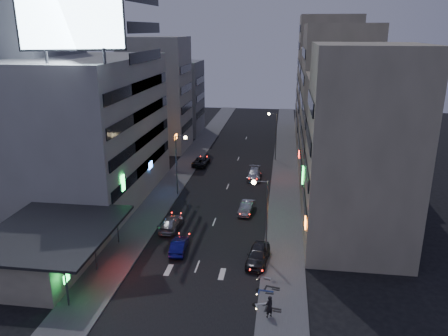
% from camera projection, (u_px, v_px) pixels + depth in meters
% --- Properties ---
extents(ground, '(180.00, 180.00, 0.00)m').
position_uv_depth(ground, '(188.00, 291.00, 37.13)').
color(ground, black).
rests_on(ground, ground).
extents(sidewalk_left, '(4.00, 120.00, 0.12)m').
position_uv_depth(sidewalk_left, '(179.00, 175.00, 66.47)').
color(sidewalk_left, '#4C4C4F').
rests_on(sidewalk_left, ground).
extents(sidewalk_right, '(4.00, 120.00, 0.12)m').
position_uv_depth(sidewalk_right, '(285.00, 179.00, 64.36)').
color(sidewalk_right, '#4C4C4F').
rests_on(sidewalk_right, ground).
extents(food_court, '(11.00, 13.00, 3.88)m').
position_uv_depth(food_court, '(45.00, 248.00, 40.25)').
color(food_court, '#B7AB8F').
rests_on(food_court, ground).
extents(white_building, '(14.00, 24.00, 18.00)m').
position_uv_depth(white_building, '(90.00, 130.00, 55.51)').
color(white_building, '#A7A6A2').
rests_on(white_building, ground).
extents(grey_tower, '(10.00, 14.00, 34.00)m').
position_uv_depth(grey_tower, '(28.00, 63.00, 57.09)').
color(grey_tower, gray).
rests_on(grey_tower, ground).
extents(shophouse_near, '(10.00, 11.00, 20.00)m').
position_uv_depth(shophouse_near, '(361.00, 151.00, 42.02)').
color(shophouse_near, '#B7AB8F').
rests_on(shophouse_near, ground).
extents(shophouse_mid, '(11.00, 12.00, 16.00)m').
position_uv_depth(shophouse_mid, '(349.00, 142.00, 53.41)').
color(shophouse_mid, gray).
rests_on(shophouse_mid, ground).
extents(shophouse_far, '(10.00, 14.00, 22.00)m').
position_uv_depth(shophouse_far, '(336.00, 101.00, 64.83)').
color(shophouse_far, '#B7AB8F').
rests_on(shophouse_far, ground).
extents(far_left_a, '(11.00, 10.00, 20.00)m').
position_uv_depth(far_left_a, '(156.00, 94.00, 78.59)').
color(far_left_a, '#A7A6A2').
rests_on(far_left_a, ground).
extents(far_left_b, '(12.00, 10.00, 15.00)m').
position_uv_depth(far_left_b, '(172.00, 98.00, 91.69)').
color(far_left_b, gray).
rests_on(far_left_b, ground).
extents(far_right_a, '(11.00, 12.00, 18.00)m').
position_uv_depth(far_right_a, '(329.00, 99.00, 79.53)').
color(far_right_a, gray).
rests_on(far_right_a, ground).
extents(far_right_b, '(12.00, 12.00, 24.00)m').
position_uv_depth(far_right_b, '(327.00, 75.00, 91.76)').
color(far_right_b, '#B7AB8F').
rests_on(far_right_b, ground).
extents(billboard, '(9.52, 3.75, 6.20)m').
position_uv_depth(billboard, '(72.00, 24.00, 41.67)').
color(billboard, '#595B60').
rests_on(billboard, white_building).
extents(street_lamp_right_near, '(1.60, 0.44, 8.02)m').
position_uv_depth(street_lamp_right_near, '(263.00, 209.00, 40.38)').
color(street_lamp_right_near, '#595B60').
rests_on(street_lamp_right_near, sidewalk_right).
extents(street_lamp_left, '(1.60, 0.44, 8.02)m').
position_uv_depth(street_lamp_left, '(179.00, 156.00, 57.04)').
color(street_lamp_left, '#595B60').
rests_on(street_lamp_left, sidewalk_left).
extents(street_lamp_right_far, '(1.60, 0.44, 8.02)m').
position_uv_depth(street_lamp_right_far, '(274.00, 129.00, 72.46)').
color(street_lamp_right_far, '#595B60').
rests_on(street_lamp_right_far, sidewalk_right).
extents(parked_car_right_near, '(2.40, 4.90, 1.61)m').
position_uv_depth(parked_car_right_near, '(258.00, 255.00, 41.34)').
color(parked_car_right_near, '#28282D').
rests_on(parked_car_right_near, ground).
extents(parked_car_right_mid, '(1.89, 4.24, 1.35)m').
position_uv_depth(parked_car_right_mid, '(247.00, 208.00, 52.66)').
color(parked_car_right_mid, '#9B9EA2').
rests_on(parked_car_right_mid, ground).
extents(parked_car_left, '(2.46, 5.01, 1.37)m').
position_uv_depth(parked_car_left, '(201.00, 161.00, 71.00)').
color(parked_car_left, black).
rests_on(parked_car_left, ground).
extents(parked_car_right_far, '(2.07, 4.98, 1.44)m').
position_uv_depth(parked_car_right_far, '(254.00, 174.00, 64.75)').
color(parked_car_right_far, '#A7A8AF').
rests_on(parked_car_right_far, ground).
extents(road_car_blue, '(1.67, 4.11, 1.33)m').
position_uv_depth(road_car_blue, '(179.00, 246.00, 43.43)').
color(road_car_blue, navy).
rests_on(road_car_blue, ground).
extents(road_car_silver, '(2.15, 4.89, 1.40)m').
position_uv_depth(road_car_silver, '(171.00, 223.00, 48.44)').
color(road_car_silver, '#ABACB3').
rests_on(road_car_silver, ground).
extents(person, '(0.79, 0.76, 1.82)m').
position_uv_depth(person, '(269.00, 307.00, 33.29)').
color(person, black).
rests_on(person, sidewalk_right).
extents(scooter_black_a, '(0.92, 1.98, 1.16)m').
position_uv_depth(scooter_black_a, '(282.00, 303.00, 34.29)').
color(scooter_black_a, black).
rests_on(scooter_black_a, sidewalk_right).
extents(scooter_silver_a, '(1.05, 1.73, 1.00)m').
position_uv_depth(scooter_silver_a, '(268.00, 297.00, 35.20)').
color(scooter_silver_a, '#ACADB4').
rests_on(scooter_silver_a, sidewalk_right).
extents(scooter_blue, '(0.82, 1.97, 1.17)m').
position_uv_depth(scooter_blue, '(274.00, 285.00, 36.65)').
color(scooter_blue, navy).
rests_on(scooter_blue, sidewalk_right).
extents(scooter_black_b, '(0.99, 1.96, 1.14)m').
position_uv_depth(scooter_black_b, '(281.00, 282.00, 37.12)').
color(scooter_black_b, black).
rests_on(scooter_black_b, sidewalk_right).
extents(scooter_silver_b, '(1.02, 1.74, 1.01)m').
position_uv_depth(scooter_silver_b, '(271.00, 273.00, 38.60)').
color(scooter_silver_b, '#AAACB2').
rests_on(scooter_silver_b, sidewalk_right).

